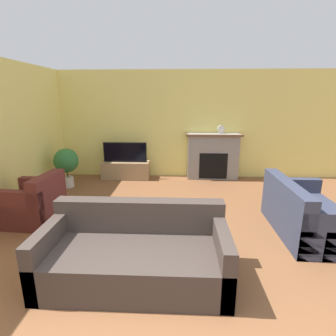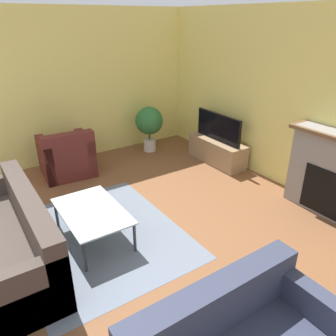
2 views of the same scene
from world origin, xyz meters
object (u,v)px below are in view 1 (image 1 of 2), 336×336
(tv, at_px, (125,152))
(coffee_table, at_px, (150,211))
(mantel_clock, at_px, (221,129))
(couch_loveseat, at_px, (306,215))
(potted_plant, at_px, (66,162))
(couch_sectional, at_px, (136,255))
(armchair_by_window, at_px, (34,204))

(tv, relative_size, coffee_table, 1.01)
(tv, relative_size, mantel_clock, 5.26)
(couch_loveseat, relative_size, coffee_table, 1.42)
(coffee_table, relative_size, mantel_clock, 5.23)
(potted_plant, bearing_deg, couch_loveseat, -23.30)
(couch_loveseat, height_order, coffee_table, couch_loveseat)
(couch_loveseat, distance_m, mantel_clock, 3.12)
(couch_sectional, distance_m, coffee_table, 1.01)
(tv, relative_size, couch_loveseat, 0.71)
(mantel_clock, bearing_deg, coffee_table, -116.19)
(tv, xyz_separation_m, armchair_by_window, (-1.03, -2.50, -0.39))
(couch_sectional, bearing_deg, potted_plant, 124.32)
(tv, distance_m, coffee_table, 3.01)
(armchair_by_window, height_order, potted_plant, potted_plant)
(coffee_table, distance_m, mantel_clock, 3.41)
(coffee_table, bearing_deg, couch_loveseat, 3.36)
(couch_sectional, xyz_separation_m, armchair_by_window, (-1.93, 1.34, 0.02))
(potted_plant, xyz_separation_m, mantel_clock, (3.61, 0.86, 0.68))
(couch_sectional, relative_size, couch_loveseat, 1.34)
(tv, relative_size, armchair_by_window, 1.23)
(armchair_by_window, xyz_separation_m, coffee_table, (1.98, -0.34, 0.07))
(armchair_by_window, bearing_deg, mantel_clock, 131.73)
(tv, xyz_separation_m, couch_loveseat, (3.32, -2.69, -0.40))
(couch_loveseat, xyz_separation_m, mantel_clock, (-0.92, 2.81, 0.98))
(tv, height_order, couch_loveseat, tv)
(armchair_by_window, bearing_deg, couch_sectional, 59.75)
(tv, distance_m, couch_loveseat, 4.29)
(potted_plant, bearing_deg, tv, 31.57)
(couch_sectional, bearing_deg, couch_loveseat, 25.27)
(tv, relative_size, potted_plant, 1.20)
(couch_sectional, bearing_deg, mantel_clock, 69.24)
(potted_plant, relative_size, mantel_clock, 4.37)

